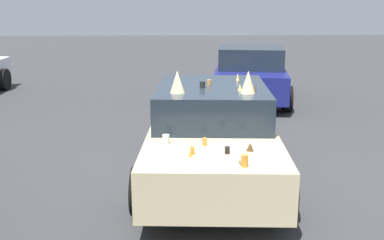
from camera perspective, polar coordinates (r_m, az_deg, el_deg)
ground_plane at (r=7.42m, az=2.33°, el=-6.73°), size 60.00×60.00×0.00m
art_car_decorated at (r=7.22m, az=2.39°, el=-1.38°), size 4.59×2.26×1.72m
parked_sedan_far_right at (r=12.76m, az=7.10°, el=5.54°), size 4.14×2.44×1.49m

